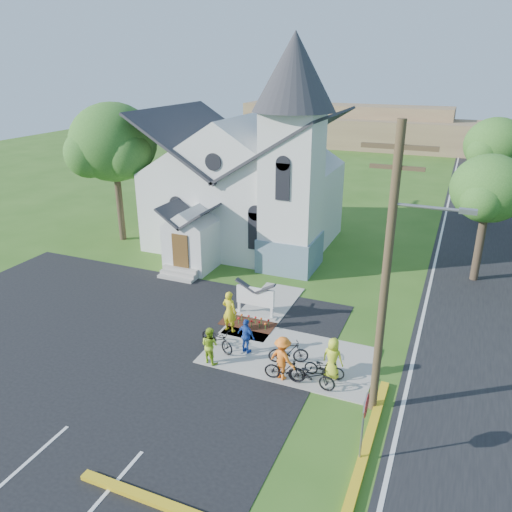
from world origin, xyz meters
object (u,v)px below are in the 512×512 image
at_px(cyclist_2, 246,336).
at_px(utility_pole, 389,268).
at_px(cyclist_4, 333,358).
at_px(bike_4, 311,375).
at_px(cyclist_0, 229,311).
at_px(bike_0, 217,339).
at_px(bike_3, 288,352).
at_px(cyclist_3, 283,358).
at_px(church_sign, 255,297).
at_px(stop_sign, 365,414).
at_px(bike_1, 285,369).
at_px(bike_2, 324,367).
at_px(cyclist_1, 210,345).

bearing_deg(cyclist_2, utility_pole, -177.24).
distance_m(cyclist_4, bike_4, 1.11).
bearing_deg(utility_pole, cyclist_0, 157.70).
bearing_deg(bike_0, utility_pole, -79.71).
bearing_deg(bike_3, cyclist_3, 165.27).
bearing_deg(church_sign, stop_sign, -48.12).
height_order(cyclist_0, bike_1, cyclist_0).
relative_size(church_sign, cyclist_3, 1.24).
distance_m(cyclist_0, bike_0, 1.70).
xyz_separation_m(bike_0, cyclist_3, (3.26, -0.89, 0.39)).
relative_size(church_sign, stop_sign, 0.89).
bearing_deg(cyclist_3, bike_3, -64.04).
distance_m(stop_sign, cyclist_2, 7.17).
height_order(cyclist_0, cyclist_2, cyclist_0).
bearing_deg(bike_0, cyclist_3, -84.45).
relative_size(church_sign, cyclist_2, 1.42).
bearing_deg(church_sign, bike_0, -95.35).
distance_m(utility_pole, cyclist_2, 7.42).
bearing_deg(bike_2, cyclist_4, -72.41).
bearing_deg(bike_0, cyclist_1, -148.64).
xyz_separation_m(cyclist_0, cyclist_2, (1.42, -1.36, -0.20)).
xyz_separation_m(stop_sign, bike_3, (-3.82, 4.18, -1.24)).
distance_m(utility_pole, cyclist_1, 8.12).
bearing_deg(church_sign, bike_3, -48.89).
distance_m(stop_sign, bike_2, 4.59).
bearing_deg(cyclist_0, stop_sign, 149.76).
distance_m(bike_0, cyclist_4, 5.03).
height_order(bike_1, bike_2, bike_1).
relative_size(bike_2, bike_3, 0.97).
distance_m(church_sign, bike_4, 6.06).
bearing_deg(cyclist_2, cyclist_4, -167.19).
bearing_deg(bike_0, cyclist_2, -57.59).
distance_m(stop_sign, bike_4, 4.10).
xyz_separation_m(cyclist_1, bike_1, (3.23, 0.00, -0.29)).
distance_m(bike_0, bike_1, 3.55).
bearing_deg(church_sign, cyclist_4, -36.75).
xyz_separation_m(utility_pole, cyclist_4, (-1.87, 1.19, -4.51)).
distance_m(bike_0, bike_2, 4.74).
height_order(stop_sign, cyclist_2, stop_sign).
bearing_deg(cyclist_3, cyclist_2, -10.66).
distance_m(bike_1, bike_4, 1.05).
xyz_separation_m(bike_1, cyclist_3, (-0.14, 0.09, 0.40)).
bearing_deg(stop_sign, bike_1, 139.77).
xyz_separation_m(church_sign, bike_2, (4.42, -3.60, -0.56)).
relative_size(bike_0, cyclist_2, 1.22).
bearing_deg(utility_pole, bike_1, 175.07).
relative_size(church_sign, bike_3, 1.34).
height_order(bike_0, cyclist_3, cyclist_3).
distance_m(stop_sign, cyclist_1, 7.47).
bearing_deg(bike_2, bike_0, 86.26).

